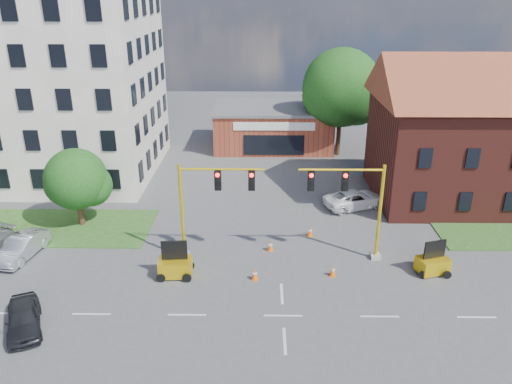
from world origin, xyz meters
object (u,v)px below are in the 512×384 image
(trailer_west, at_px, (175,265))
(trailer_east, at_px, (433,263))
(sedan_dark, at_px, (23,318))
(signal_mast_east, at_px, (353,201))
(pickup_white, at_px, (355,199))
(signal_mast_west, at_px, (208,200))

(trailer_west, xyz_separation_m, trailer_east, (15.19, 0.54, -0.05))
(sedan_dark, bearing_deg, signal_mast_east, -1.01)
(trailer_west, xyz_separation_m, sedan_dark, (-6.70, -5.06, -0.02))
(pickup_white, bearing_deg, sedan_dark, 107.71)
(trailer_west, height_order, trailer_east, trailer_west)
(pickup_white, bearing_deg, trailer_east, 176.26)
(signal_mast_west, height_order, signal_mast_east, same)
(signal_mast_east, bearing_deg, signal_mast_west, 180.00)
(signal_mast_east, bearing_deg, sedan_dark, -157.18)
(signal_mast_east, relative_size, trailer_west, 2.82)
(trailer_east, height_order, pickup_white, trailer_east)
(signal_mast_west, bearing_deg, trailer_east, -7.05)
(pickup_white, bearing_deg, trailer_west, 108.54)
(signal_mast_east, xyz_separation_m, pickup_white, (1.70, 7.88, -3.24))
(trailer_east, relative_size, pickup_white, 0.42)
(trailer_west, height_order, sedan_dark, trailer_west)
(trailer_west, height_order, pickup_white, trailer_west)
(signal_mast_west, xyz_separation_m, signal_mast_east, (8.71, 0.00, 0.00))
(signal_mast_west, relative_size, pickup_white, 1.27)
(pickup_white, xyz_separation_m, sedan_dark, (-18.95, -15.14, -0.02))
(pickup_white, bearing_deg, signal_mast_west, 106.21)
(signal_mast_west, xyz_separation_m, trailer_west, (-1.84, -2.20, -3.23))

